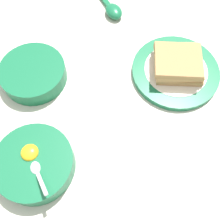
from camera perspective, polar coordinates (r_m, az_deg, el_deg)
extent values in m
plane|color=beige|center=(0.63, -3.10, 3.29)|extent=(3.00, 3.00, 0.00)
cylinder|color=#196B42|center=(0.57, -16.42, -10.77)|extent=(0.16, 0.16, 0.05)
cylinder|color=white|center=(0.56, -16.64, -10.53)|extent=(0.13, 0.13, 0.02)
ellipsoid|color=yellow|center=(0.55, -17.48, -8.42)|extent=(0.04, 0.04, 0.02)
cylinder|color=black|center=(0.55, -15.49, -9.32)|extent=(0.03, 0.03, 0.00)
ellipsoid|color=silver|center=(0.54, -16.34, -11.56)|extent=(0.03, 0.02, 0.01)
cube|color=silver|center=(0.51, -14.99, -14.88)|extent=(0.05, 0.02, 0.03)
cylinder|color=#196B42|center=(0.68, 13.54, 8.72)|extent=(0.22, 0.22, 0.01)
cylinder|color=white|center=(0.67, 13.68, 9.11)|extent=(0.16, 0.16, 0.00)
cube|color=tan|center=(0.67, 14.29, 9.42)|extent=(0.13, 0.14, 0.01)
cube|color=tan|center=(0.66, 14.17, 10.57)|extent=(0.14, 0.14, 0.01)
cube|color=tan|center=(0.64, 14.13, 10.98)|extent=(0.13, 0.14, 0.01)
ellipsoid|color=#196B42|center=(0.79, 0.38, 21.06)|extent=(0.06, 0.05, 0.03)
cylinder|color=#196B42|center=(0.67, -16.72, 8.02)|extent=(0.16, 0.16, 0.04)
cylinder|color=white|center=(0.66, -17.00, 8.62)|extent=(0.13, 0.13, 0.01)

